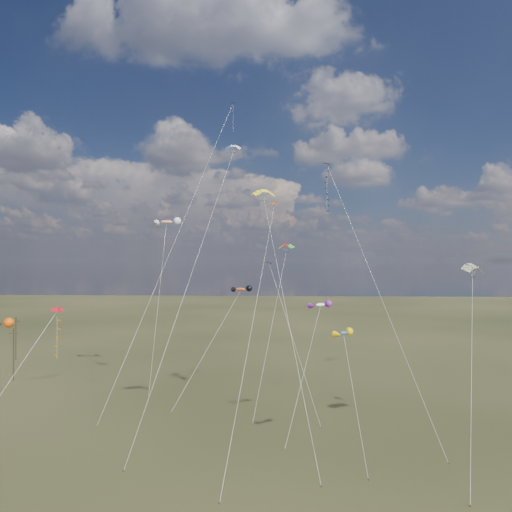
{
  "coord_description": "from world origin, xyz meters",
  "views": [
    {
      "loc": [
        2.99,
        -38.1,
        18.42
      ],
      "look_at": [
        0.0,
        18.0,
        19.0
      ],
      "focal_mm": 32.0,
      "sensor_mm": 36.0,
      "label": 1
    }
  ],
  "objects_px": {
    "utility_pole_near": "(14,354)",
    "parafoil_yellow": "(265,192)",
    "utility_pole_far": "(16,338)",
    "diamond_black_high": "(332,198)"
  },
  "relations": [
    {
      "from": "utility_pole_far",
      "to": "parafoil_yellow",
      "type": "distance_m",
      "value": 60.31
    },
    {
      "from": "utility_pole_near",
      "to": "parafoil_yellow",
      "type": "xyz_separation_m",
      "value": [
        39.2,
        -16.28,
        22.18
      ]
    },
    {
      "from": "diamond_black_high",
      "to": "utility_pole_far",
      "type": "bearing_deg",
      "value": 155.43
    },
    {
      "from": "parafoil_yellow",
      "to": "diamond_black_high",
      "type": "bearing_deg",
      "value": 31.3
    },
    {
      "from": "utility_pole_near",
      "to": "diamond_black_high",
      "type": "height_order",
      "value": "diamond_black_high"
    },
    {
      "from": "utility_pole_near",
      "to": "parafoil_yellow",
      "type": "relative_size",
      "value": 0.3
    },
    {
      "from": "diamond_black_high",
      "to": "parafoil_yellow",
      "type": "xyz_separation_m",
      "value": [
        -8.17,
        -4.97,
        0.09
      ]
    },
    {
      "from": "utility_pole_near",
      "to": "utility_pole_far",
      "type": "distance_m",
      "value": 16.12
    },
    {
      "from": "utility_pole_far",
      "to": "diamond_black_high",
      "type": "height_order",
      "value": "diamond_black_high"
    },
    {
      "from": "utility_pole_near",
      "to": "parafoil_yellow",
      "type": "height_order",
      "value": "parafoil_yellow"
    }
  ]
}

